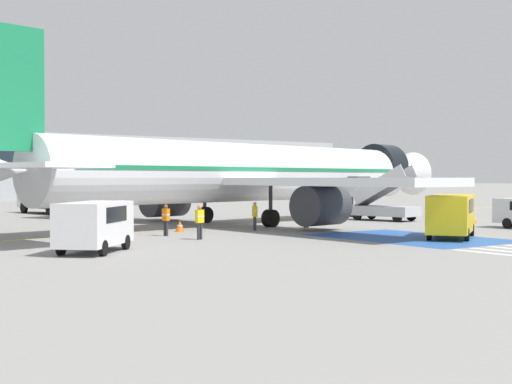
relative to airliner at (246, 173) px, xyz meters
name	(u,v)px	position (x,y,z in m)	size (l,w,h in m)	color
ground_plane	(283,223)	(2.58, -0.65, -3.40)	(600.00, 600.00, 0.00)	gray
apron_leadline_yellow	(253,224)	(0.65, 0.13, -3.40)	(0.20, 76.64, 0.01)	gold
apron_stand_patch_blue	(411,238)	(0.65, -13.80, -3.40)	(6.64, 9.88, 0.01)	#2856A8
apron_walkway_bar_0	(490,253)	(-2.35, -20.75, -3.40)	(0.44, 3.60, 0.01)	silver
apron_walkway_bar_1	(507,251)	(-1.15, -20.75, -3.40)	(0.44, 3.60, 0.01)	silver
airliner	(246,173)	(0.00, 0.00, 0.00)	(42.52, 33.22, 10.60)	silver
boarding_stairs_forward	(383,207)	(10.33, -2.49, -2.41)	(3.10, 5.51, 4.02)	#ADB2BA
fuel_tanker	(58,194)	(-5.61, 19.74, -1.66)	(3.87, 10.47, 3.45)	#38383D
service_van_0	(95,222)	(-15.33, -10.99, -2.15)	(4.39, 4.41, 2.08)	silver
service_van_3	(451,212)	(2.34, -15.02, -2.08)	(5.59, 4.61, 2.20)	yellow
ground_crew_0	(306,213)	(1.17, -4.82, -2.49)	(0.49, 0.40, 1.60)	#2D2D33
ground_crew_1	(200,220)	(-8.65, -8.31, -2.41)	(0.46, 0.29, 1.72)	#2D2D33
ground_crew_2	(166,218)	(-8.95, -5.36, -2.44)	(0.29, 0.46, 1.67)	#2D2D33
ground_crew_3	(255,214)	(-2.89, -5.00, -2.44)	(0.36, 0.48, 1.67)	#2D2D33
traffic_cone_0	(473,219)	(12.80, -8.40, -3.10)	(0.54, 0.54, 0.60)	orange
traffic_cone_1	(180,226)	(-6.87, -3.19, -3.09)	(0.56, 0.56, 0.62)	orange
traffic_cone_2	(432,219)	(10.51, -6.81, -3.11)	(0.53, 0.53, 0.59)	orange
terminal_building	(75,167)	(13.78, 65.08, 1.31)	(93.72, 12.10, 9.42)	#9EA3A8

